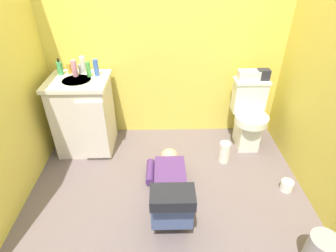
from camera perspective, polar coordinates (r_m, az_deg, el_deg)
ground_plane at (r=2.61m, az=-0.15°, el=-13.66°), size 3.04×3.04×0.04m
wall_back at (r=2.93m, az=-0.60°, el=19.63°), size 2.70×0.08×2.40m
toilet at (r=3.08m, az=16.63°, el=2.14°), size 0.36×0.46×0.75m
vanity_cabinet at (r=3.01m, az=-17.25°, el=2.33°), size 0.60×0.53×0.82m
faucet at (r=2.94m, az=-18.11°, el=11.36°), size 0.02×0.02×0.10m
person_plumber at (r=2.37m, az=0.45°, el=-13.06°), size 0.39×1.06×0.52m
tissue_box at (r=2.96m, az=16.65°, el=10.24°), size 0.22×0.11×0.10m
toiletry_bag at (r=3.00m, az=19.44°, el=10.20°), size 0.12×0.09×0.11m
soap_dispenser at (r=2.98m, az=-21.83°, el=11.25°), size 0.06×0.06×0.17m
bottle_amber at (r=2.98m, az=-20.04°, el=11.31°), size 0.05×0.05×0.10m
bottle_pink at (r=2.89m, az=-19.13°, el=11.42°), size 0.05×0.05×0.16m
bottle_white at (r=2.93m, az=-17.47°, el=12.18°), size 0.06×0.06×0.17m
bottle_green at (r=2.83m, az=-16.42°, el=11.37°), size 0.04×0.04×0.15m
bottle_blue at (r=2.83m, az=-14.91°, el=11.78°), size 0.05×0.05×0.17m
trash_can at (r=2.32m, az=29.43°, el=-22.00°), size 0.20×0.20×0.27m
paper_towel_roll at (r=2.89m, az=11.79°, el=-5.42°), size 0.11×0.11×0.23m
toilet_paper_roll at (r=2.80m, az=23.72°, el=-11.43°), size 0.11×0.11×0.10m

